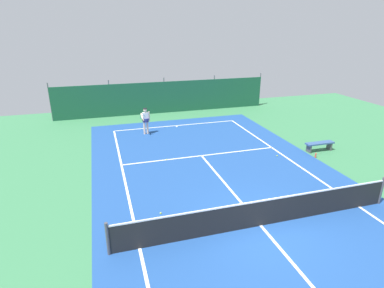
{
  "coord_description": "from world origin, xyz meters",
  "views": [
    {
      "loc": [
        -4.85,
        -8.04,
        6.4
      ],
      "look_at": [
        -0.66,
        5.94,
        0.9
      ],
      "focal_mm": 29.62,
      "sensor_mm": 36.0,
      "label": 1
    }
  ],
  "objects_px": {
    "tennis_net": "(262,213)",
    "tennis_player": "(145,119)",
    "tennis_ball_near_player": "(161,213)",
    "tennis_ball_midcourt": "(277,156)",
    "courtside_bench": "(320,144)",
    "parked_car": "(123,96)",
    "water_bottle": "(316,155)",
    "tennis_ball_by_sideline": "(167,159)"
  },
  "relations": [
    {
      "from": "tennis_net",
      "to": "tennis_player",
      "type": "relative_size",
      "value": 6.17
    },
    {
      "from": "tennis_ball_near_player",
      "to": "tennis_ball_midcourt",
      "type": "height_order",
      "value": "same"
    },
    {
      "from": "tennis_player",
      "to": "tennis_ball_midcourt",
      "type": "bearing_deg",
      "value": 131.1
    },
    {
      "from": "tennis_ball_near_player",
      "to": "courtside_bench",
      "type": "distance_m",
      "value": 10.09
    },
    {
      "from": "parked_car",
      "to": "courtside_bench",
      "type": "relative_size",
      "value": 2.7
    },
    {
      "from": "tennis_ball_near_player",
      "to": "courtside_bench",
      "type": "height_order",
      "value": "courtside_bench"
    },
    {
      "from": "tennis_player",
      "to": "courtside_bench",
      "type": "bearing_deg",
      "value": 141.08
    },
    {
      "from": "tennis_player",
      "to": "parked_car",
      "type": "height_order",
      "value": "parked_car"
    },
    {
      "from": "tennis_ball_near_player",
      "to": "tennis_net",
      "type": "bearing_deg",
      "value": -28.24
    },
    {
      "from": "tennis_net",
      "to": "parked_car",
      "type": "height_order",
      "value": "parked_car"
    },
    {
      "from": "tennis_net",
      "to": "tennis_player",
      "type": "xyz_separation_m",
      "value": [
        -2.21,
        10.78,
        0.45
      ]
    },
    {
      "from": "tennis_ball_midcourt",
      "to": "water_bottle",
      "type": "relative_size",
      "value": 0.28
    },
    {
      "from": "tennis_net",
      "to": "courtside_bench",
      "type": "relative_size",
      "value": 6.33
    },
    {
      "from": "tennis_net",
      "to": "courtside_bench",
      "type": "distance_m",
      "value": 8.2
    },
    {
      "from": "tennis_ball_near_player",
      "to": "tennis_ball_by_sideline",
      "type": "relative_size",
      "value": 1.0
    },
    {
      "from": "tennis_net",
      "to": "tennis_ball_near_player",
      "type": "height_order",
      "value": "tennis_net"
    },
    {
      "from": "tennis_ball_near_player",
      "to": "water_bottle",
      "type": "distance_m",
      "value": 9.12
    },
    {
      "from": "tennis_player",
      "to": "water_bottle",
      "type": "bearing_deg",
      "value": 135.17
    },
    {
      "from": "tennis_net",
      "to": "parked_car",
      "type": "bearing_deg",
      "value": 98.69
    },
    {
      "from": "tennis_player",
      "to": "tennis_ball_near_player",
      "type": "xyz_separation_m",
      "value": [
        -0.91,
        -9.11,
        -0.93
      ]
    },
    {
      "from": "tennis_ball_by_sideline",
      "to": "parked_car",
      "type": "bearing_deg",
      "value": 94.61
    },
    {
      "from": "tennis_ball_by_sideline",
      "to": "parked_car",
      "type": "xyz_separation_m",
      "value": [
        -0.99,
        12.22,
        0.81
      ]
    },
    {
      "from": "tennis_ball_midcourt",
      "to": "tennis_ball_by_sideline",
      "type": "distance_m",
      "value": 5.73
    },
    {
      "from": "tennis_net",
      "to": "tennis_ball_midcourt",
      "type": "xyz_separation_m",
      "value": [
        3.75,
        5.22,
        -0.48
      ]
    },
    {
      "from": "tennis_ball_near_player",
      "to": "tennis_ball_by_sideline",
      "type": "xyz_separation_m",
      "value": [
        1.26,
        4.71,
        0.0
      ]
    },
    {
      "from": "courtside_bench",
      "to": "tennis_ball_midcourt",
      "type": "bearing_deg",
      "value": -179.59
    },
    {
      "from": "parked_car",
      "to": "water_bottle",
      "type": "height_order",
      "value": "parked_car"
    },
    {
      "from": "tennis_player",
      "to": "courtside_bench",
      "type": "height_order",
      "value": "tennis_player"
    },
    {
      "from": "tennis_net",
      "to": "parked_car",
      "type": "xyz_separation_m",
      "value": [
        -2.85,
        18.61,
        0.33
      ]
    },
    {
      "from": "parked_car",
      "to": "courtside_bench",
      "type": "height_order",
      "value": "parked_car"
    },
    {
      "from": "tennis_net",
      "to": "tennis_ball_by_sideline",
      "type": "xyz_separation_m",
      "value": [
        -1.86,
        6.39,
        -0.48
      ]
    },
    {
      "from": "tennis_player",
      "to": "water_bottle",
      "type": "relative_size",
      "value": 6.83
    },
    {
      "from": "tennis_net",
      "to": "tennis_ball_by_sideline",
      "type": "bearing_deg",
      "value": 106.23
    },
    {
      "from": "tennis_ball_by_sideline",
      "to": "parked_car",
      "type": "distance_m",
      "value": 12.29
    },
    {
      "from": "water_bottle",
      "to": "tennis_ball_by_sideline",
      "type": "bearing_deg",
      "value": 165.78
    },
    {
      "from": "tennis_net",
      "to": "parked_car",
      "type": "relative_size",
      "value": 2.34
    },
    {
      "from": "tennis_player",
      "to": "courtside_bench",
      "type": "relative_size",
      "value": 1.03
    },
    {
      "from": "tennis_player",
      "to": "tennis_ball_near_player",
      "type": "relative_size",
      "value": 24.85
    },
    {
      "from": "tennis_net",
      "to": "tennis_ball_by_sideline",
      "type": "distance_m",
      "value": 6.67
    },
    {
      "from": "tennis_ball_near_player",
      "to": "tennis_ball_midcourt",
      "type": "relative_size",
      "value": 1.0
    },
    {
      "from": "tennis_ball_near_player",
      "to": "courtside_bench",
      "type": "bearing_deg",
      "value": 20.73
    },
    {
      "from": "parked_car",
      "to": "courtside_bench",
      "type": "distance_m",
      "value": 16.21
    }
  ]
}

